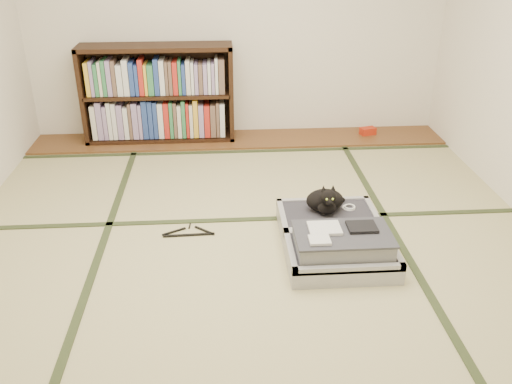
{
  "coord_description": "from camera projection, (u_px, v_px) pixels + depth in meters",
  "views": [
    {
      "loc": [
        -0.18,
        -3.03,
        1.95
      ],
      "look_at": [
        0.05,
        0.35,
        0.25
      ],
      "focal_mm": 38.0,
      "sensor_mm": 36.0,
      "label": 1
    }
  ],
  "objects": [
    {
      "name": "red_item",
      "position": [
        368.0,
        131.0,
        5.45
      ],
      "size": [
        0.17,
        0.13,
        0.07
      ],
      "primitive_type": "cube",
      "rotation": [
        0.0,
        0.0,
        0.27
      ],
      "color": "#AF240E",
      "rests_on": "wood_strip"
    },
    {
      "name": "cat",
      "position": [
        326.0,
        201.0,
        3.73
      ],
      "size": [
        0.3,
        0.3,
        0.24
      ],
      "color": "black",
      "rests_on": "suitcase"
    },
    {
      "name": "suitcase",
      "position": [
        336.0,
        238.0,
        3.53
      ],
      "size": [
        0.67,
        0.9,
        0.27
      ],
      "color": "#A6A5AA",
      "rests_on": "floor"
    },
    {
      "name": "hanger",
      "position": [
        189.0,
        233.0,
        3.76
      ],
      "size": [
        0.36,
        0.17,
        0.01
      ],
      "color": "black",
      "rests_on": "floor"
    },
    {
      "name": "tatami_borders",
      "position": [
        248.0,
        213.0,
        4.02
      ],
      "size": [
        4.0,
        4.5,
        0.01
      ],
      "color": "#2D381E",
      "rests_on": "ground"
    },
    {
      "name": "room_shell",
      "position": [
        251.0,
        21.0,
        2.93
      ],
      "size": [
        4.5,
        4.5,
        4.5
      ],
      "color": "white",
      "rests_on": "ground"
    },
    {
      "name": "wood_strip",
      "position": [
        239.0,
        139.0,
        5.36
      ],
      "size": [
        4.0,
        0.5,
        0.02
      ],
      "primitive_type": "cube",
      "color": "brown",
      "rests_on": "ground"
    },
    {
      "name": "floor",
      "position": [
        252.0,
        250.0,
        3.58
      ],
      "size": [
        4.5,
        4.5,
        0.0
      ],
      "primitive_type": "plane",
      "color": "tan",
      "rests_on": "ground"
    },
    {
      "name": "bookcase",
      "position": [
        159.0,
        96.0,
        5.18
      ],
      "size": [
        1.43,
        0.33,
        0.92
      ],
      "color": "black",
      "rests_on": "wood_strip"
    },
    {
      "name": "cable_coil",
      "position": [
        349.0,
        207.0,
        3.82
      ],
      "size": [
        0.09,
        0.09,
        0.02
      ],
      "color": "white",
      "rests_on": "suitcase"
    }
  ]
}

